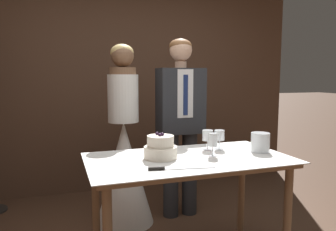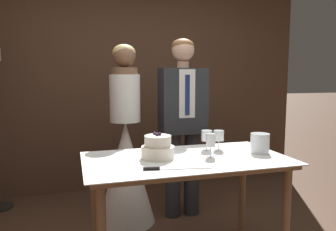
{
  "view_description": "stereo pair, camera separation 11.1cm",
  "coord_description": "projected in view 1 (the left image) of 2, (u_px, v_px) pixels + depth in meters",
  "views": [
    {
      "loc": [
        -0.82,
        -1.92,
        1.39
      ],
      "look_at": [
        0.03,
        0.59,
        1.07
      ],
      "focal_mm": 35.0,
      "sensor_mm": 36.0,
      "label": 1
    },
    {
      "loc": [
        -0.72,
        -1.95,
        1.39
      ],
      "look_at": [
        0.03,
        0.59,
        1.07
      ],
      "focal_mm": 35.0,
      "sensor_mm": 36.0,
      "label": 2
    }
  ],
  "objects": [
    {
      "name": "wine_glass_middle",
      "position": [
        219.0,
        136.0,
        2.52
      ],
      "size": [
        0.08,
        0.08,
        0.15
      ],
      "color": "silver",
      "rests_on": "cake_table"
    },
    {
      "name": "bride",
      "position": [
        124.0,
        159.0,
        3.05
      ],
      "size": [
        0.54,
        0.54,
        1.67
      ],
      "color": "white",
      "rests_on": "ground_plane"
    },
    {
      "name": "cake_knife",
      "position": [
        169.0,
        168.0,
        1.98
      ],
      "size": [
        0.42,
        0.09,
        0.02
      ],
      "rotation": [
        0.0,
        0.0,
        -0.16
      ],
      "color": "silver",
      "rests_on": "cake_table"
    },
    {
      "name": "wall_back",
      "position": [
        127.0,
        80.0,
        4.03
      ],
      "size": [
        4.42,
        0.12,
        2.67
      ],
      "primitive_type": "cube",
      "color": "#513828",
      "rests_on": "ground_plane"
    },
    {
      "name": "wine_glass_near",
      "position": [
        213.0,
        141.0,
        2.3
      ],
      "size": [
        0.07,
        0.07,
        0.16
      ],
      "color": "silver",
      "rests_on": "cake_table"
    },
    {
      "name": "wine_glass_far",
      "position": [
        208.0,
        136.0,
        2.5
      ],
      "size": [
        0.08,
        0.08,
        0.15
      ],
      "color": "silver",
      "rests_on": "cake_table"
    },
    {
      "name": "groom",
      "position": [
        180.0,
        117.0,
        3.18
      ],
      "size": [
        0.44,
        0.25,
        1.74
      ],
      "color": "#282B30",
      "rests_on": "ground_plane"
    },
    {
      "name": "hurricane_candle",
      "position": [
        260.0,
        143.0,
        2.44
      ],
      "size": [
        0.14,
        0.14,
        0.14
      ],
      "color": "silver",
      "rests_on": "cake_table"
    },
    {
      "name": "tiered_cake",
      "position": [
        161.0,
        148.0,
        2.25
      ],
      "size": [
        0.23,
        0.23,
        0.18
      ],
      "color": "silver",
      "rests_on": "cake_table"
    },
    {
      "name": "cake_table",
      "position": [
        189.0,
        172.0,
        2.29
      ],
      "size": [
        1.4,
        0.77,
        0.82
      ],
      "color": "#8E6B4C",
      "rests_on": "ground_plane"
    }
  ]
}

